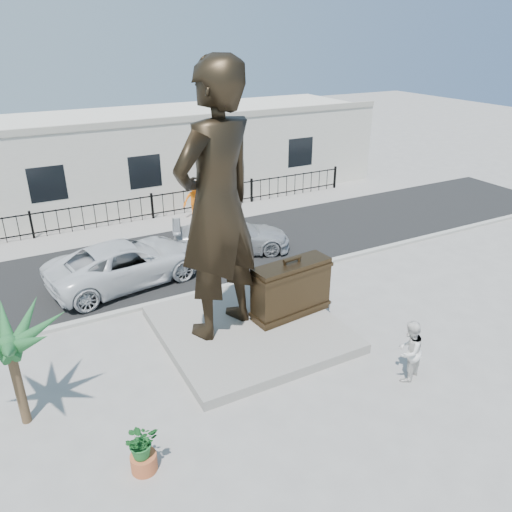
{
  "coord_description": "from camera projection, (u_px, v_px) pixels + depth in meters",
  "views": [
    {
      "loc": [
        -6.46,
        -10.09,
        8.55
      ],
      "look_at": [
        0.0,
        2.0,
        2.3
      ],
      "focal_mm": 35.0,
      "sensor_mm": 36.0,
      "label": 1
    }
  ],
  "objects": [
    {
      "name": "car_white",
      "position": [
        127.0,
        263.0,
        18.15
      ],
      "size": [
        6.03,
        3.5,
        1.58
      ],
      "primitive_type": "imported",
      "rotation": [
        0.0,
        0.0,
        1.73
      ],
      "color": "silver",
      "rests_on": "street"
    },
    {
      "name": "statue",
      "position": [
        217.0,
        205.0,
        13.57
      ],
      "size": [
        3.31,
        2.77,
        7.75
      ],
      "primitive_type": "imported",
      "rotation": [
        0.0,
        0.0,
        3.52
      ],
      "color": "black",
      "rests_on": "plinth"
    },
    {
      "name": "ground",
      "position": [
        289.0,
        354.0,
        14.41
      ],
      "size": [
        100.0,
        100.0,
        0.0
      ],
      "primitive_type": "plane",
      "color": "#9E9991",
      "rests_on": "ground"
    },
    {
      "name": "shrub",
      "position": [
        141.0,
        441.0,
        10.3
      ],
      "size": [
        0.71,
        0.62,
        0.78
      ],
      "primitive_type": "imported",
      "rotation": [
        0.0,
        0.0,
        0.02
      ],
      "color": "#206328",
      "rests_on": "planter"
    },
    {
      "name": "plinth",
      "position": [
        249.0,
        329.0,
        15.34
      ],
      "size": [
        5.2,
        5.2,
        0.3
      ],
      "primitive_type": "cube",
      "color": "gray",
      "rests_on": "ground"
    },
    {
      "name": "planter",
      "position": [
        144.0,
        462.0,
        10.54
      ],
      "size": [
        0.56,
        0.56,
        0.4
      ],
      "primitive_type": "cylinder",
      "color": "#B75730",
      "rests_on": "ground"
    },
    {
      "name": "street",
      "position": [
        188.0,
        253.0,
        20.83
      ],
      "size": [
        40.0,
        7.0,
        0.01
      ],
      "primitive_type": "cube",
      "color": "black",
      "rests_on": "ground"
    },
    {
      "name": "building",
      "position": [
        126.0,
        157.0,
        27.14
      ],
      "size": [
        28.0,
        7.0,
        4.4
      ],
      "primitive_type": "cube",
      "color": "silver",
      "rests_on": "ground"
    },
    {
      "name": "car_silver",
      "position": [
        232.0,
        236.0,
        20.73
      ],
      "size": [
        5.2,
        3.41,
        1.4
      ],
      "primitive_type": "imported",
      "rotation": [
        0.0,
        0.0,
        1.24
      ],
      "color": "#A7A9AC",
      "rests_on": "street"
    },
    {
      "name": "far_sidewalk",
      "position": [
        158.0,
        223.0,
        24.04
      ],
      "size": [
        40.0,
        2.5,
        0.02
      ],
      "primitive_type": "cube",
      "color": "#9E9991",
      "rests_on": "ground"
    },
    {
      "name": "curb",
      "position": [
        223.0,
        287.0,
        18.0
      ],
      "size": [
        40.0,
        0.25,
        0.12
      ],
      "primitive_type": "cube",
      "color": "#A5A399",
      "rests_on": "ground"
    },
    {
      "name": "tourist",
      "position": [
        409.0,
        351.0,
        13.06
      ],
      "size": [
        1.03,
        0.93,
        1.73
      ],
      "primitive_type": "imported",
      "rotation": [
        0.0,
        0.0,
        3.54
      ],
      "color": "white",
      "rests_on": "ground"
    },
    {
      "name": "palm_tree",
      "position": [
        27.0,
        421.0,
        11.93
      ],
      "size": [
        1.8,
        1.8,
        3.2
      ],
      "primitive_type": null,
      "color": "#1E5428",
      "rests_on": "ground"
    },
    {
      "name": "suitcase",
      "position": [
        291.0,
        289.0,
        15.48
      ],
      "size": [
        2.6,
        1.06,
        1.78
      ],
      "primitive_type": "cube",
      "rotation": [
        0.0,
        0.0,
        0.1
      ],
      "color": "#352716",
      "rests_on": "plinth"
    },
    {
      "name": "fence",
      "position": [
        152.0,
        207.0,
        24.44
      ],
      "size": [
        22.0,
        0.1,
        1.2
      ],
      "primitive_type": "cube",
      "color": "black",
      "rests_on": "ground"
    },
    {
      "name": "worker",
      "position": [
        195.0,
        199.0,
        24.39
      ],
      "size": [
        1.28,
        0.83,
        1.86
      ],
      "primitive_type": "imported",
      "rotation": [
        0.0,
        0.0,
        -0.12
      ],
      "color": "orange",
      "rests_on": "far_sidewalk"
    }
  ]
}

